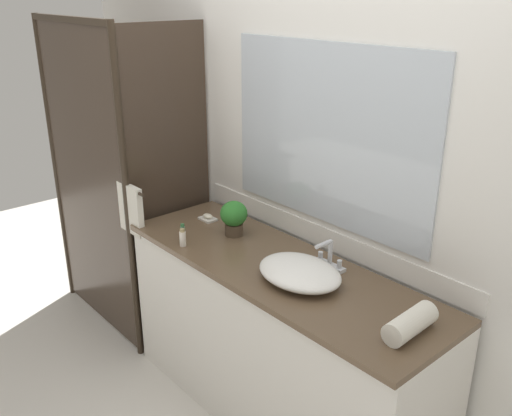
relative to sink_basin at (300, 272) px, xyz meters
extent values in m
plane|color=silver|center=(-0.18, 0.03, -0.94)|extent=(8.00, 8.00, 0.00)
cube|color=silver|center=(-0.18, 0.37, 0.36)|extent=(4.40, 0.05, 2.60)
cube|color=silver|center=(-0.18, 0.35, 0.01)|extent=(1.80, 0.01, 0.11)
cube|color=silver|center=(-0.18, 0.34, 0.54)|extent=(1.24, 0.01, 0.87)
cube|color=silver|center=(-0.18, 0.04, -0.51)|extent=(1.80, 0.56, 0.87)
cube|color=brown|center=(-0.18, 0.03, -0.06)|extent=(1.80, 0.58, 0.03)
cylinder|color=#2D2319|center=(-2.13, -0.24, 0.06)|extent=(0.04, 0.04, 2.00)
cylinder|color=#2D2319|center=(-1.13, -0.24, 0.06)|extent=(0.04, 0.04, 2.00)
cube|color=#2D2319|center=(-1.63, -0.24, 1.04)|extent=(1.00, 0.04, 0.04)
cube|color=#382B21|center=(-1.63, -0.24, 0.06)|extent=(0.96, 0.01, 1.96)
cube|color=#382B21|center=(-1.13, 0.04, 0.06)|extent=(0.01, 0.57, 1.96)
cylinder|color=#2D2319|center=(-1.11, -0.23, 0.16)|extent=(0.32, 0.02, 0.02)
cube|color=silver|center=(-1.11, -0.23, 0.03)|extent=(0.22, 0.04, 0.29)
ellipsoid|color=white|center=(0.00, 0.00, 0.00)|extent=(0.42, 0.32, 0.09)
cube|color=silver|center=(0.00, 0.20, -0.03)|extent=(0.17, 0.04, 0.02)
cylinder|color=silver|center=(0.00, 0.20, 0.03)|extent=(0.02, 0.02, 0.12)
cylinder|color=silver|center=(0.00, 0.15, 0.09)|extent=(0.02, 0.10, 0.02)
cylinder|color=silver|center=(-0.06, 0.20, -0.01)|extent=(0.02, 0.02, 0.04)
cylinder|color=silver|center=(0.06, 0.20, -0.01)|extent=(0.02, 0.02, 0.04)
cylinder|color=#473828|center=(-0.59, 0.10, -0.01)|extent=(0.10, 0.10, 0.07)
ellipsoid|color=#2B7329|center=(-0.59, 0.10, 0.08)|extent=(0.15, 0.15, 0.14)
cube|color=silver|center=(-0.85, 0.11, -0.04)|extent=(0.10, 0.07, 0.01)
ellipsoid|color=silver|center=(-0.85, 0.11, -0.02)|extent=(0.07, 0.04, 0.02)
cylinder|color=#4C7056|center=(-0.73, -0.14, -0.01)|extent=(0.03, 0.03, 0.07)
cylinder|color=#2D6638|center=(-0.73, -0.14, 0.04)|extent=(0.02, 0.02, 0.01)
cylinder|color=silver|center=(-0.66, -0.19, 0.00)|extent=(0.03, 0.03, 0.08)
cylinder|color=#9E895B|center=(-0.66, -0.19, 0.04)|extent=(0.03, 0.03, 0.01)
cylinder|color=silver|center=(0.58, 0.02, 0.00)|extent=(0.10, 0.26, 0.10)
camera|label=1|loc=(1.55, -1.62, 1.20)|focal=39.02mm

